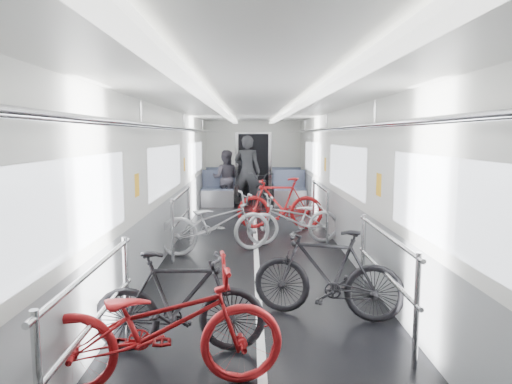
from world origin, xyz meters
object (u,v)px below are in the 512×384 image
(bike_left_far, at_px, (216,223))
(bike_aisle, at_px, (263,189))
(person_seated, at_px, (226,178))
(bike_right_mid, at_px, (294,219))
(bike_left_near, at_px, (159,326))
(bike_right_near, at_px, (327,273))
(person_standing, at_px, (247,172))
(bike_left_mid, at_px, (179,302))
(bike_right_far, at_px, (280,203))

(bike_left_far, xyz_separation_m, bike_aisle, (0.91, 4.84, -0.01))
(person_seated, bearing_deg, bike_right_mid, 115.11)
(bike_left_near, relative_size, person_seated, 1.23)
(bike_right_near, distance_m, bike_right_mid, 3.37)
(bike_left_near, relative_size, bike_aisle, 1.01)
(bike_right_near, bearing_deg, bike_aisle, -158.99)
(person_standing, xyz_separation_m, person_seated, (-0.60, 0.29, -0.20))
(bike_right_near, height_order, person_seated, person_seated)
(bike_left_mid, bearing_deg, bike_right_far, -12.63)
(bike_left_far, bearing_deg, bike_right_far, -50.87)
(bike_right_mid, height_order, person_seated, person_seated)
(bike_left_mid, bearing_deg, person_standing, -3.49)
(bike_left_near, xyz_separation_m, bike_right_far, (1.32, 6.08, 0.04))
(person_standing, bearing_deg, bike_left_far, 97.62)
(bike_left_mid, xyz_separation_m, person_standing, (0.56, 8.37, 0.51))
(bike_aisle, bearing_deg, bike_right_mid, -76.72)
(bike_left_mid, bearing_deg, bike_right_mid, -18.62)
(bike_aisle, bearing_deg, person_standing, -172.76)
(bike_left_mid, height_order, bike_right_near, bike_right_near)
(bike_right_near, relative_size, person_seated, 1.04)
(bike_left_near, xyz_separation_m, bike_left_far, (0.12, 4.12, 0.00))
(bike_left_near, distance_m, bike_aisle, 9.02)
(bike_left_near, height_order, bike_right_near, bike_left_near)
(bike_aisle, bearing_deg, bike_right_far, -77.10)
(bike_aisle, distance_m, person_seated, 1.10)
(bike_aisle, xyz_separation_m, person_seated, (-1.02, 0.29, 0.28))
(bike_right_mid, xyz_separation_m, person_seated, (-1.47, 4.52, 0.32))
(bike_left_far, bearing_deg, bike_right_near, -172.61)
(bike_left_mid, bearing_deg, person_seated, 0.64)
(bike_aisle, bearing_deg, bike_left_far, -93.39)
(bike_left_near, relative_size, bike_left_mid, 1.23)
(bike_right_far, height_order, person_standing, person_standing)
(bike_left_far, distance_m, person_seated, 5.15)
(bike_left_near, bearing_deg, person_seated, -8.04)
(bike_left_near, height_order, bike_right_far, bike_right_far)
(bike_right_near, xyz_separation_m, bike_aisle, (-0.48, 7.59, 0.01))
(bike_right_far, bearing_deg, person_standing, -163.75)
(bike_left_mid, height_order, bike_right_far, bike_right_far)
(bike_left_mid, relative_size, bike_right_far, 0.86)
(bike_right_mid, xyz_separation_m, person_standing, (-0.86, 4.22, 0.53))
(bike_aisle, bearing_deg, bike_left_mid, -89.40)
(bike_right_mid, height_order, bike_right_far, bike_right_far)
(bike_left_near, bearing_deg, person_standing, -11.90)
(bike_left_far, relative_size, bike_right_near, 1.18)
(bike_left_far, relative_size, bike_right_far, 1.06)
(bike_left_near, relative_size, bike_right_mid, 1.10)
(bike_left_near, relative_size, bike_right_near, 1.18)
(bike_left_far, bearing_deg, bike_right_mid, -84.89)
(bike_right_far, distance_m, person_seated, 3.45)
(bike_right_mid, distance_m, person_standing, 4.34)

